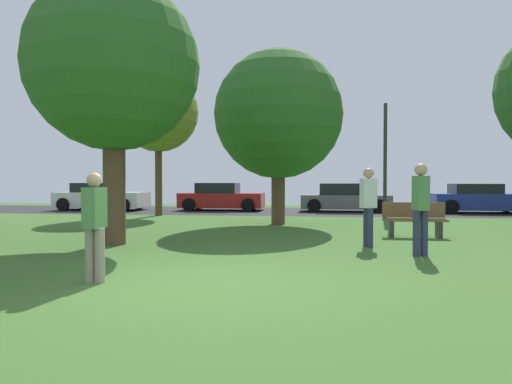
{
  "coord_description": "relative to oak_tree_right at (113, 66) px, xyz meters",
  "views": [
    {
      "loc": [
        1.51,
        -6.35,
        1.46
      ],
      "look_at": [
        0.0,
        4.71,
        1.2
      ],
      "focal_mm": 32.37,
      "sensor_mm": 36.0,
      "label": 1
    }
  ],
  "objects": [
    {
      "name": "parked_car_white",
      "position": [
        -6.24,
        11.96,
        -3.45
      ],
      "size": [
        4.44,
        2.11,
        1.37
      ],
      "color": "white",
      "rests_on": "ground_plane"
    },
    {
      "name": "person_walking",
      "position": [
        1.47,
        -3.83,
        -3.23
      ],
      "size": [
        0.3,
        0.34,
        1.58
      ],
      "rotation": [
        0.0,
        0.0,
        1.47
      ],
      "color": "gray",
      "rests_on": "ground_plane"
    },
    {
      "name": "frisbee_disc",
      "position": [
        0.31,
        -1.9,
        -2.9
      ],
      "size": [
        0.36,
        0.36,
        0.07
      ],
      "color": "yellow"
    },
    {
      "name": "parked_car_blue",
      "position": [
        11.95,
        12.27,
        -3.47
      ],
      "size": [
        4.22,
        2.02,
        1.34
      ],
      "color": "#233893",
      "rests_on": "ground_plane"
    },
    {
      "name": "person_catcher",
      "position": [
        5.76,
        0.38,
        -3.12
      ],
      "size": [
        0.38,
        0.33,
        1.76
      ],
      "rotation": [
        0.0,
        0.0,
        -2.74
      ],
      "color": "#2D334C",
      "rests_on": "ground_plane"
    },
    {
      "name": "oak_tree_right",
      "position": [
        0.0,
        0.0,
        0.0
      ],
      "size": [
        3.93,
        3.93,
        6.09
      ],
      "color": "brown",
      "rests_on": "ground_plane"
    },
    {
      "name": "parked_car_grey",
      "position": [
        5.88,
        12.43,
        -3.48
      ],
      "size": [
        4.2,
        1.98,
        1.35
      ],
      "color": "slate",
      "rests_on": "ground_plane"
    },
    {
      "name": "ground_plane",
      "position": [
        3.16,
        -3.72,
        -4.09
      ],
      "size": [
        44.0,
        44.0,
        0.0
      ],
      "primitive_type": "plane",
      "color": "#3D6628"
    },
    {
      "name": "oak_tree_center",
      "position": [
        3.3,
        5.55,
        -0.39
      ],
      "size": [
        4.35,
        4.35,
        5.9
      ],
      "color": "brown",
      "rests_on": "ground_plane"
    },
    {
      "name": "maple_tree_far",
      "position": [
        -2.08,
        8.78,
        0.28
      ],
      "size": [
        3.39,
        3.39,
        6.09
      ],
      "color": "brown",
      "rests_on": "ground_plane"
    },
    {
      "name": "road_strip",
      "position": [
        3.16,
        12.28,
        -4.09
      ],
      "size": [
        44.0,
        6.4,
        0.01
      ],
      "primitive_type": "cube",
      "color": "#28282B",
      "rests_on": "ground_plane"
    },
    {
      "name": "parked_car_red",
      "position": [
        -0.18,
        12.55,
        -3.46
      ],
      "size": [
        4.14,
        2.05,
        1.37
      ],
      "color": "#B21E1E",
      "rests_on": "ground_plane"
    },
    {
      "name": "person_bystander",
      "position": [
        6.63,
        -0.77,
        -3.08
      ],
      "size": [
        0.29,
        0.37,
        1.8
      ],
      "rotation": [
        0.0,
        0.0,
        1.83
      ],
      "color": "#2D334C",
      "rests_on": "ground_plane"
    },
    {
      "name": "park_bench",
      "position": [
        7.15,
        2.4,
        -3.63
      ],
      "size": [
        1.6,
        0.45,
        0.9
      ],
      "rotation": [
        0.0,
        0.0,
        3.14
      ],
      "color": "brown",
      "rests_on": "ground_plane"
    },
    {
      "name": "street_lamp_post",
      "position": [
        7.24,
        8.48,
        -1.84
      ],
      "size": [
        0.14,
        0.14,
        4.5
      ],
      "primitive_type": "cylinder",
      "color": "#2D2D33",
      "rests_on": "ground_plane"
    }
  ]
}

